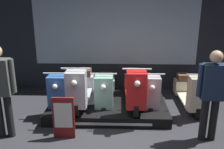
{
  "coord_description": "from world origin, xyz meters",
  "views": [
    {
      "loc": [
        0.1,
        -3.51,
        2.44
      ],
      "look_at": [
        -0.06,
        1.72,
        0.81
      ],
      "focal_mm": 40.0,
      "sensor_mm": 36.0,
      "label": 1
    }
  ],
  "objects_px": {
    "scooter_display_left": "(81,87)",
    "scooter_backrow_1": "(105,90)",
    "scooter_backrow_3": "(190,91)",
    "scooter_backrow_0": "(64,90)",
    "price_sign_board": "(64,118)",
    "scooter_display_right": "(134,88)",
    "scooter_backrow_2": "(147,91)",
    "person_left_browsing": "(0,85)",
    "person_right_browsing": "(212,91)"
  },
  "relations": [
    {
      "from": "scooter_display_right",
      "to": "person_left_browsing",
      "type": "height_order",
      "value": "person_left_browsing"
    },
    {
      "from": "scooter_display_left",
      "to": "scooter_backrow_1",
      "type": "bearing_deg",
      "value": 37.61
    },
    {
      "from": "scooter_backrow_0",
      "to": "person_left_browsing",
      "type": "relative_size",
      "value": 0.99
    },
    {
      "from": "price_sign_board",
      "to": "scooter_backrow_1",
      "type": "bearing_deg",
      "value": 64.99
    },
    {
      "from": "scooter_backrow_3",
      "to": "scooter_display_right",
      "type": "bearing_deg",
      "value": -163.32
    },
    {
      "from": "scooter_backrow_1",
      "to": "person_left_browsing",
      "type": "relative_size",
      "value": 0.99
    },
    {
      "from": "scooter_backrow_3",
      "to": "price_sign_board",
      "type": "height_order",
      "value": "scooter_backrow_3"
    },
    {
      "from": "scooter_backrow_1",
      "to": "scooter_backrow_2",
      "type": "bearing_deg",
      "value": 0.0
    },
    {
      "from": "person_left_browsing",
      "to": "scooter_backrow_2",
      "type": "bearing_deg",
      "value": 27.27
    },
    {
      "from": "scooter_display_left",
      "to": "scooter_backrow_1",
      "type": "xyz_separation_m",
      "value": [
        0.5,
        0.39,
        -0.22
      ]
    },
    {
      "from": "scooter_backrow_1",
      "to": "scooter_backrow_0",
      "type": "bearing_deg",
      "value": 180.0
    },
    {
      "from": "scooter_backrow_2",
      "to": "person_left_browsing",
      "type": "distance_m",
      "value": 3.1
    },
    {
      "from": "scooter_backrow_0",
      "to": "price_sign_board",
      "type": "relative_size",
      "value": 2.14
    },
    {
      "from": "scooter_display_right",
      "to": "scooter_backrow_2",
      "type": "distance_m",
      "value": 0.55
    },
    {
      "from": "scooter_backrow_0",
      "to": "scooter_backrow_1",
      "type": "xyz_separation_m",
      "value": [
        0.96,
        0.0,
        0.0
      ]
    },
    {
      "from": "scooter_display_right",
      "to": "scooter_backrow_0",
      "type": "height_order",
      "value": "scooter_display_right"
    },
    {
      "from": "person_left_browsing",
      "to": "price_sign_board",
      "type": "bearing_deg",
      "value": -1.55
    },
    {
      "from": "person_right_browsing",
      "to": "price_sign_board",
      "type": "distance_m",
      "value": 2.6
    },
    {
      "from": "scooter_backrow_0",
      "to": "scooter_backrow_3",
      "type": "distance_m",
      "value": 2.89
    },
    {
      "from": "scooter_backrow_3",
      "to": "scooter_backrow_0",
      "type": "bearing_deg",
      "value": 180.0
    },
    {
      "from": "scooter_display_right",
      "to": "person_left_browsing",
      "type": "distance_m",
      "value": 2.61
    },
    {
      "from": "scooter_backrow_1",
      "to": "price_sign_board",
      "type": "xyz_separation_m",
      "value": [
        -0.66,
        -1.42,
        0.02
      ]
    },
    {
      "from": "scooter_backrow_1",
      "to": "scooter_backrow_2",
      "type": "xyz_separation_m",
      "value": [
        0.96,
        0.0,
        0.0
      ]
    },
    {
      "from": "person_left_browsing",
      "to": "scooter_display_left",
      "type": "bearing_deg",
      "value": 39.17
    },
    {
      "from": "scooter_backrow_2",
      "to": "scooter_backrow_3",
      "type": "xyz_separation_m",
      "value": [
        0.96,
        0.0,
        0.0
      ]
    },
    {
      "from": "scooter_display_left",
      "to": "price_sign_board",
      "type": "height_order",
      "value": "scooter_display_left"
    },
    {
      "from": "scooter_backrow_0",
      "to": "scooter_display_right",
      "type": "bearing_deg",
      "value": -13.53
    },
    {
      "from": "scooter_backrow_1",
      "to": "price_sign_board",
      "type": "height_order",
      "value": "scooter_backrow_1"
    },
    {
      "from": "person_left_browsing",
      "to": "scooter_display_right",
      "type": "bearing_deg",
      "value": 22.95
    },
    {
      "from": "scooter_display_right",
      "to": "scooter_backrow_0",
      "type": "distance_m",
      "value": 1.66
    },
    {
      "from": "scooter_backrow_0",
      "to": "person_right_browsing",
      "type": "height_order",
      "value": "person_right_browsing"
    },
    {
      "from": "scooter_backrow_1",
      "to": "person_right_browsing",
      "type": "relative_size",
      "value": 1.03
    },
    {
      "from": "scooter_backrow_3",
      "to": "scooter_backrow_2",
      "type": "bearing_deg",
      "value": 180.0
    },
    {
      "from": "scooter_backrow_1",
      "to": "scooter_backrow_2",
      "type": "height_order",
      "value": "same"
    },
    {
      "from": "person_left_browsing",
      "to": "price_sign_board",
      "type": "relative_size",
      "value": 2.15
    },
    {
      "from": "scooter_backrow_0",
      "to": "price_sign_board",
      "type": "distance_m",
      "value": 1.45
    },
    {
      "from": "price_sign_board",
      "to": "scooter_display_left",
      "type": "bearing_deg",
      "value": 81.12
    },
    {
      "from": "scooter_display_right",
      "to": "scooter_backrow_1",
      "type": "distance_m",
      "value": 0.78
    },
    {
      "from": "scooter_display_right",
      "to": "scooter_backrow_0",
      "type": "xyz_separation_m",
      "value": [
        -1.6,
        0.39,
        -0.22
      ]
    },
    {
      "from": "scooter_backrow_3",
      "to": "price_sign_board",
      "type": "distance_m",
      "value": 2.96
    },
    {
      "from": "scooter_backrow_2",
      "to": "person_left_browsing",
      "type": "xyz_separation_m",
      "value": [
        -2.7,
        -1.39,
        0.61
      ]
    },
    {
      "from": "scooter_backrow_1",
      "to": "price_sign_board",
      "type": "relative_size",
      "value": 2.14
    },
    {
      "from": "scooter_backrow_3",
      "to": "price_sign_board",
      "type": "bearing_deg",
      "value": -151.27
    },
    {
      "from": "scooter_display_right",
      "to": "price_sign_board",
      "type": "distance_m",
      "value": 1.68
    },
    {
      "from": "person_left_browsing",
      "to": "scooter_backrow_3",
      "type": "bearing_deg",
      "value": 20.8
    },
    {
      "from": "scooter_display_left",
      "to": "scooter_backrow_0",
      "type": "relative_size",
      "value": 1.0
    },
    {
      "from": "scooter_backrow_2",
      "to": "scooter_backrow_3",
      "type": "relative_size",
      "value": 1.0
    },
    {
      "from": "person_left_browsing",
      "to": "scooter_backrow_0",
      "type": "bearing_deg",
      "value": 61.02
    },
    {
      "from": "scooter_backrow_0",
      "to": "price_sign_board",
      "type": "bearing_deg",
      "value": -78.02
    },
    {
      "from": "person_right_browsing",
      "to": "scooter_display_right",
      "type": "bearing_deg",
      "value": 141.06
    }
  ]
}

